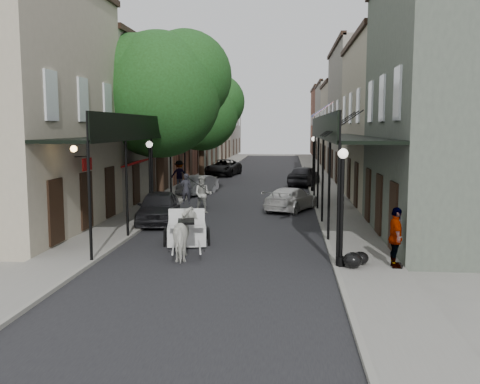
% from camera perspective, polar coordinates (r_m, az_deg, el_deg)
% --- Properties ---
extents(ground, '(140.00, 140.00, 0.00)m').
position_cam_1_polar(ground, '(19.36, -2.17, -6.44)').
color(ground, gray).
rests_on(ground, ground).
extents(road, '(8.00, 90.00, 0.01)m').
position_cam_1_polar(road, '(39.01, 1.62, 0.36)').
color(road, black).
rests_on(road, ground).
extents(sidewalk_left, '(2.20, 90.00, 0.12)m').
position_cam_1_polar(sidewalk_left, '(39.63, -5.61, 0.51)').
color(sidewalk_left, gray).
rests_on(sidewalk_left, ground).
extents(sidewalk_right, '(2.20, 90.00, 0.12)m').
position_cam_1_polar(sidewalk_right, '(39.01, 8.97, 0.36)').
color(sidewalk_right, gray).
rests_on(sidewalk_right, ground).
extents(building_row_left, '(5.00, 80.00, 10.50)m').
position_cam_1_polar(building_row_left, '(49.91, -7.61, 7.78)').
color(building_row_left, '#AFA38C').
rests_on(building_row_left, ground).
extents(building_row_right, '(5.00, 80.00, 10.50)m').
position_cam_1_polar(building_row_right, '(49.06, 12.57, 7.69)').
color(building_row_right, gray).
rests_on(building_row_right, ground).
extents(gallery_left, '(2.20, 18.05, 4.88)m').
position_cam_1_polar(gallery_left, '(26.66, -10.56, 5.91)').
color(gallery_left, black).
rests_on(gallery_left, sidewalk_left).
extents(gallery_right, '(2.20, 18.05, 4.88)m').
position_cam_1_polar(gallery_right, '(25.76, 10.52, 5.88)').
color(gallery_right, black).
rests_on(gallery_right, sidewalk_right).
extents(tree_near, '(7.31, 6.80, 9.63)m').
position_cam_1_polar(tree_near, '(29.67, -7.84, 10.77)').
color(tree_near, '#382619').
rests_on(tree_near, sidewalk_left).
extents(tree_far, '(6.45, 6.00, 8.61)m').
position_cam_1_polar(tree_far, '(43.39, -3.67, 8.73)').
color(tree_far, '#382619').
rests_on(tree_far, sidewalk_left).
extents(lamppost_right_near, '(0.32, 0.32, 3.71)m').
position_cam_1_polar(lamppost_right_near, '(16.93, 10.80, -1.44)').
color(lamppost_right_near, black).
rests_on(lamppost_right_near, sidewalk_right).
extents(lamppost_left, '(0.32, 0.32, 3.71)m').
position_cam_1_polar(lamppost_left, '(25.64, -9.57, 1.41)').
color(lamppost_left, black).
rests_on(lamppost_left, sidewalk_left).
extents(lamppost_right_far, '(0.32, 0.32, 3.71)m').
position_cam_1_polar(lamppost_right_far, '(36.79, 7.83, 3.10)').
color(lamppost_right_far, black).
rests_on(lamppost_right_far, sidewalk_right).
extents(horse, '(1.26, 2.12, 1.68)m').
position_cam_1_polar(horse, '(18.37, -5.75, -4.52)').
color(horse, silver).
rests_on(horse, ground).
extents(carriage, '(1.97, 2.69, 2.81)m').
position_cam_1_polar(carriage, '(20.90, -5.72, -2.42)').
color(carriage, black).
rests_on(carriage, ground).
extents(pedestrian_walking, '(1.01, 0.81, 1.97)m').
position_cam_1_polar(pedestrian_walking, '(27.86, -3.97, -0.27)').
color(pedestrian_walking, '#9E9E95').
rests_on(pedestrian_walking, ground).
extents(pedestrian_sidewalk_left, '(1.38, 0.94, 1.96)m').
position_cam_1_polar(pedestrian_sidewalk_left, '(38.74, -6.49, 1.90)').
color(pedestrian_sidewalk_left, gray).
rests_on(pedestrian_sidewalk_left, sidewalk_left).
extents(pedestrian_sidewalk_right, '(0.49, 1.12, 1.90)m').
position_cam_1_polar(pedestrian_sidewalk_right, '(17.34, 16.29, -4.68)').
color(pedestrian_sidewalk_right, gray).
rests_on(pedestrian_sidewalk_right, sidewalk_right).
extents(car_left_near, '(2.32, 4.63, 1.52)m').
position_cam_1_polar(car_left_near, '(25.23, -8.68, -1.62)').
color(car_left_near, black).
rests_on(car_left_near, ground).
extents(car_left_mid, '(2.44, 4.02, 1.25)m').
position_cam_1_polar(car_left_mid, '(35.68, -4.54, 0.73)').
color(car_left_mid, '#A5A6AB').
rests_on(car_left_mid, ground).
extents(car_left_far, '(3.21, 5.67, 1.49)m').
position_cam_1_polar(car_left_far, '(49.43, -1.79, 2.62)').
color(car_left_far, black).
rests_on(car_left_far, ground).
extents(car_right_near, '(3.33, 4.66, 1.25)m').
position_cam_1_polar(car_right_near, '(28.90, 5.51, -0.74)').
color(car_right_near, silver).
rests_on(car_right_near, ground).
extents(car_right_far, '(2.90, 4.86, 1.55)m').
position_cam_1_polar(car_right_far, '(41.19, 6.84, 1.74)').
color(car_right_far, black).
rests_on(car_right_far, ground).
extents(trash_bags, '(0.85, 1.00, 0.50)m').
position_cam_1_polar(trash_bags, '(17.28, 12.23, -7.03)').
color(trash_bags, black).
rests_on(trash_bags, sidewalk_right).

